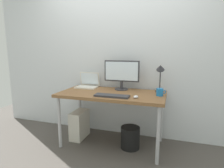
% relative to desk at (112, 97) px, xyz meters
% --- Properties ---
extents(ground_plane, '(6.00, 6.00, 0.00)m').
position_rel_desk_xyz_m(ground_plane, '(0.00, 0.00, -0.69)').
color(ground_plane, '#4C4742').
extents(back_wall, '(4.40, 0.04, 2.60)m').
position_rel_desk_xyz_m(back_wall, '(0.00, 0.42, 0.61)').
color(back_wall, silver).
rests_on(back_wall, ground_plane).
extents(desk, '(1.44, 0.73, 0.76)m').
position_rel_desk_xyz_m(desk, '(0.00, 0.00, 0.00)').
color(desk, brown).
rests_on(desk, ground_plane).
extents(monitor, '(0.52, 0.20, 0.43)m').
position_rel_desk_xyz_m(monitor, '(0.07, 0.23, 0.31)').
color(monitor, '#333338').
rests_on(monitor, desk).
extents(laptop, '(0.32, 0.26, 0.23)m').
position_rel_desk_xyz_m(laptop, '(-0.48, 0.25, 0.12)').
color(laptop, silver).
rests_on(laptop, desk).
extents(desk_lamp, '(0.11, 0.16, 0.41)m').
position_rel_desk_xyz_m(desk_lamp, '(0.62, 0.23, 0.35)').
color(desk_lamp, '#333338').
rests_on(desk_lamp, desk).
extents(keyboard, '(0.44, 0.14, 0.02)m').
position_rel_desk_xyz_m(keyboard, '(0.07, -0.22, 0.08)').
color(keyboard, '#333338').
rests_on(keyboard, desk).
extents(mouse, '(0.06, 0.09, 0.03)m').
position_rel_desk_xyz_m(mouse, '(0.37, -0.20, 0.08)').
color(mouse, silver).
rests_on(mouse, desk).
extents(coffee_mug, '(0.12, 0.09, 0.10)m').
position_rel_desk_xyz_m(coffee_mug, '(0.64, 0.01, 0.11)').
color(coffee_mug, '#1E72BF').
rests_on(coffee_mug, desk).
extents(computer_tower, '(0.18, 0.36, 0.42)m').
position_rel_desk_xyz_m(computer_tower, '(-0.54, 0.04, -0.48)').
color(computer_tower, silver).
rests_on(computer_tower, ground_plane).
extents(wastebasket, '(0.26, 0.26, 0.30)m').
position_rel_desk_xyz_m(wastebasket, '(0.27, -0.03, -0.54)').
color(wastebasket, black).
rests_on(wastebasket, ground_plane).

